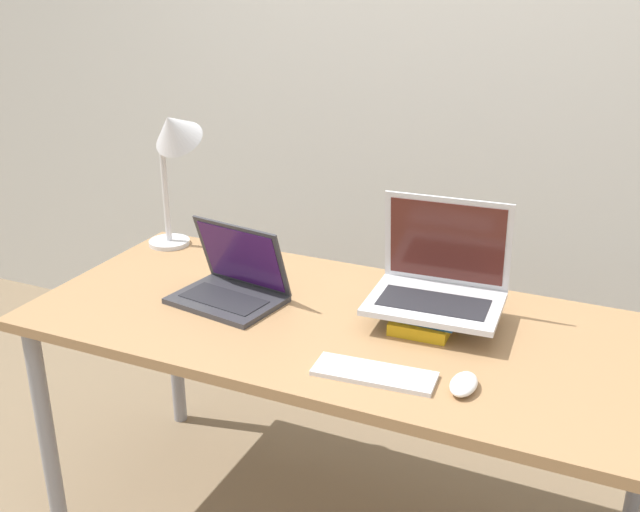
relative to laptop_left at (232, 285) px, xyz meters
name	(u,v)px	position (x,y,z in m)	size (l,w,h in m)	color
wall_back	(459,52)	(0.35, 1.10, 0.56)	(8.00, 0.05, 2.70)	silver
desk	(342,343)	(0.35, 0.01, -0.12)	(1.75, 0.78, 0.75)	#9E754C
laptop_left	(232,285)	(0.00, 0.00, 0.00)	(0.33, 0.27, 0.23)	#333338
book_stack	(426,311)	(0.55, 0.10, -0.02)	(0.22, 0.24, 0.06)	gold
laptop_on_books	(439,282)	(0.58, 0.12, 0.07)	(0.37, 0.28, 0.27)	silver
wireless_keyboard	(374,374)	(0.53, -0.23, -0.04)	(0.30, 0.12, 0.01)	silver
mouse	(464,384)	(0.74, -0.21, -0.03)	(0.06, 0.11, 0.03)	white
desk_lamp	(172,143)	(-0.36, 0.27, 0.32)	(0.23, 0.20, 0.51)	silver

